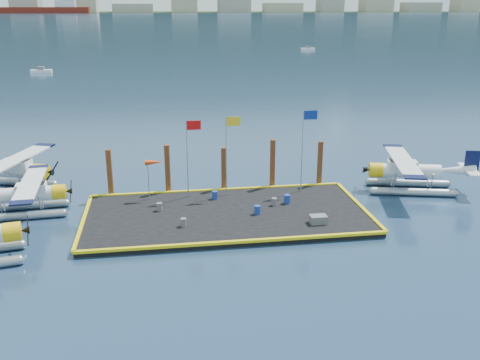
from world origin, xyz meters
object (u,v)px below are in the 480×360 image
object	(u,v)px
piling_3	(273,165)
drum_4	(287,199)
crate	(318,219)
drum_3	(183,222)
windsock	(154,163)
piling_2	(224,170)
seaplane_c	(12,172)
drum_0	(159,207)
piling_4	(320,165)
drum_1	(257,210)
seaplane_b	(27,196)
flagpole_red	(190,147)
seaplane_d	(407,173)
drum_2	(274,202)
piling_1	(168,171)
drum_5	(215,195)
piling_0	(110,174)
flagpole_yellow	(229,144)
flagpole_blue	(305,139)

from	to	relation	value
piling_3	drum_4	bearing A→B (deg)	-86.54
crate	drum_3	bearing A→B (deg)	174.61
windsock	piling_2	distance (m)	5.90
seaplane_c	drum_0	bearing A→B (deg)	76.55
piling_4	drum_1	bearing A→B (deg)	-136.78
seaplane_b	flagpole_red	bearing A→B (deg)	90.63
drum_3	piling_2	distance (m)	8.36
seaplane_d	piling_3	xyz separation A→B (m)	(-10.82, 1.81, 0.60)
seaplane_b	drum_2	size ratio (longest dim) A/B	16.17
piling_1	seaplane_d	bearing A→B (deg)	-5.35
drum_5	flagpole_red	size ratio (longest dim) A/B	0.10
drum_5	piling_0	bearing A→B (deg)	163.14
seaplane_b	flagpole_red	world-z (taller)	flagpole_red
flagpole_red	windsock	bearing A→B (deg)	180.00
drum_0	piling_2	size ratio (longest dim) A/B	0.16
piling_1	piling_4	bearing A→B (deg)	0.00
drum_5	windsock	distance (m)	5.23
windsock	piling_3	bearing A→B (deg)	9.53
drum_5	crate	bearing A→B (deg)	-42.07
piling_3	piling_4	world-z (taller)	piling_3
flagpole_yellow	piling_1	world-z (taller)	flagpole_yellow
drum_2	flagpole_blue	size ratio (longest dim) A/B	0.09
flagpole_blue	windsock	world-z (taller)	flagpole_blue
drum_0	piling_0	world-z (taller)	piling_0
drum_5	drum_4	bearing A→B (deg)	-18.74
flagpole_blue	piling_2	bearing A→B (deg)	165.52
drum_2	crate	size ratio (longest dim) A/B	0.50
flagpole_yellow	flagpole_blue	bearing A→B (deg)	-0.00
drum_0	piling_3	size ratio (longest dim) A/B	0.14
seaplane_b	piling_1	distance (m)	10.58
seaplane_b	seaplane_c	world-z (taller)	seaplane_c
drum_5	windsock	xyz separation A→B (m)	(-4.51, 0.82, 2.51)
drum_1	seaplane_b	bearing A→B (deg)	168.11
seaplane_d	piling_3	bearing A→B (deg)	94.49
flagpole_blue	piling_1	xyz separation A→B (m)	(-10.70, 1.60, -2.59)
drum_3	flagpole_red	distance (m)	6.95
seaplane_d	crate	xyz separation A→B (m)	(-9.36, -6.46, -0.86)
seaplane_c	piling_4	distance (m)	25.26
seaplane_b	drum_2	world-z (taller)	seaplane_b
seaplane_c	drum_5	xyz separation A→B (m)	(16.06, -5.51, -0.88)
drum_0	piling_1	world-z (taller)	piling_1
flagpole_red	drum_0	bearing A→B (deg)	-132.72
flagpole_red	piling_2	xyz separation A→B (m)	(2.79, 1.60, -2.50)
piling_4	windsock	bearing A→B (deg)	-173.25
drum_4	flagpole_red	size ratio (longest dim) A/B	0.11
drum_4	piling_3	world-z (taller)	piling_3
seaplane_c	flagpole_red	size ratio (longest dim) A/B	1.70
drum_0	flagpole_blue	distance (m)	12.41
drum_5	drum_2	bearing A→B (deg)	-25.77
drum_2	drum_5	xyz separation A→B (m)	(-4.22, 2.04, 0.03)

